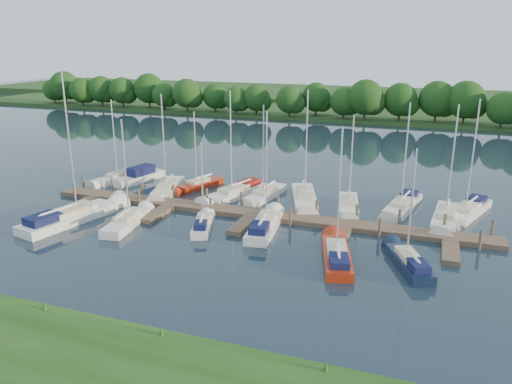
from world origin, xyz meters
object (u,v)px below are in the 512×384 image
(sailboat_n_0, at_px, (119,179))
(sailboat_s_2, at_px, (203,225))
(sailboat_n_5, at_px, (264,196))
(dock, at_px, (252,216))
(motorboat, at_px, (140,177))

(sailboat_n_0, bearing_deg, sailboat_s_2, 163.31)
(sailboat_n_5, distance_m, sailboat_s_2, 9.56)
(dock, height_order, motorboat, motorboat)
(sailboat_n_0, relative_size, sailboat_s_2, 1.23)
(motorboat, height_order, sailboat_n_5, sailboat_n_5)
(dock, xyz_separation_m, motorboat, (-15.52, 6.97, 0.20))
(dock, xyz_separation_m, sailboat_s_2, (-2.92, -3.62, 0.12))
(motorboat, height_order, sailboat_s_2, sailboat_s_2)
(dock, bearing_deg, sailboat_n_5, 98.24)
(sailboat_n_0, height_order, sailboat_s_2, sailboat_n_0)
(dock, relative_size, sailboat_s_2, 5.38)
(dock, distance_m, motorboat, 17.01)
(motorboat, xyz_separation_m, sailboat_s_2, (12.60, -10.59, -0.08))
(dock, height_order, sailboat_s_2, sailboat_s_2)
(sailboat_n_0, distance_m, motorboat, 2.27)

